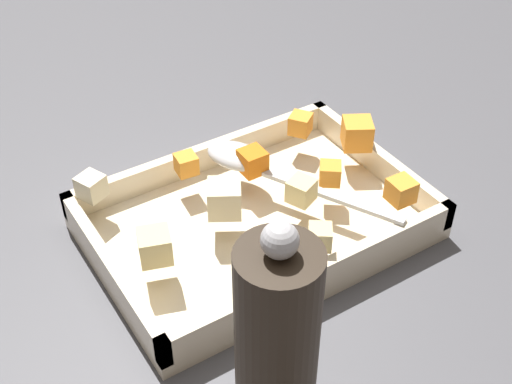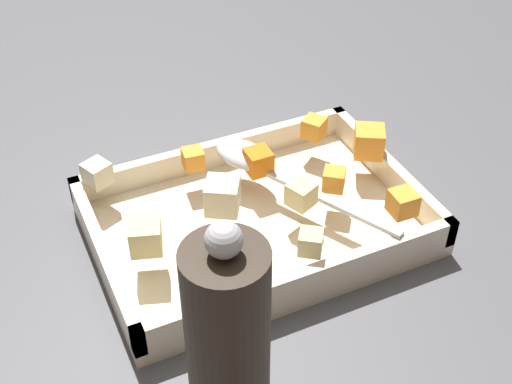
% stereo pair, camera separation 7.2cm
% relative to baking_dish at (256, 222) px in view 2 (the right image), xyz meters
% --- Properties ---
extents(ground_plane, '(4.00, 4.00, 0.00)m').
position_rel_baking_dish_xyz_m(ground_plane, '(-0.02, -0.01, -0.01)').
color(ground_plane, '#4C4C51').
extents(baking_dish, '(0.34, 0.24, 0.05)m').
position_rel_baking_dish_xyz_m(baking_dish, '(0.00, 0.00, 0.00)').
color(baking_dish, beige).
rests_on(baking_dish, ground_plane).
extents(carrot_chunk_corner_ne, '(0.03, 0.03, 0.03)m').
position_rel_baking_dish_xyz_m(carrot_chunk_corner_ne, '(-0.13, 0.08, 0.05)').
color(carrot_chunk_corner_ne, orange).
rests_on(carrot_chunk_corner_ne, baking_dish).
extents(carrot_chunk_near_spoon, '(0.03, 0.03, 0.03)m').
position_rel_baking_dish_xyz_m(carrot_chunk_near_spoon, '(-0.02, -0.04, 0.05)').
color(carrot_chunk_near_spoon, orange).
rests_on(carrot_chunk_near_spoon, baking_dish).
extents(carrot_chunk_center, '(0.03, 0.03, 0.02)m').
position_rel_baking_dish_xyz_m(carrot_chunk_center, '(-0.08, 0.02, 0.04)').
color(carrot_chunk_center, orange).
rests_on(carrot_chunk_center, baking_dish).
extents(carrot_chunk_back_center, '(0.03, 0.03, 0.02)m').
position_rel_baking_dish_xyz_m(carrot_chunk_back_center, '(-0.11, -0.08, 0.04)').
color(carrot_chunk_back_center, orange).
rests_on(carrot_chunk_back_center, baking_dish).
extents(carrot_chunk_near_right, '(0.04, 0.04, 0.03)m').
position_rel_baking_dish_xyz_m(carrot_chunk_near_right, '(-0.15, -0.02, 0.05)').
color(carrot_chunk_near_right, orange).
rests_on(carrot_chunk_near_right, baking_dish).
extents(carrot_chunk_far_right, '(0.02, 0.02, 0.02)m').
position_rel_baking_dish_xyz_m(carrot_chunk_far_right, '(0.04, -0.08, 0.04)').
color(carrot_chunk_far_right, orange).
rests_on(carrot_chunk_far_right, baking_dish).
extents(potato_chunk_corner_nw, '(0.03, 0.03, 0.03)m').
position_rel_baking_dish_xyz_m(potato_chunk_corner_nw, '(0.14, -0.10, 0.05)').
color(potato_chunk_corner_nw, beige).
rests_on(potato_chunk_corner_nw, baking_dish).
extents(potato_chunk_corner_sw, '(0.03, 0.03, 0.03)m').
position_rel_baking_dish_xyz_m(potato_chunk_corner_sw, '(-0.04, 0.03, 0.05)').
color(potato_chunk_corner_sw, '#E0CC89').
rests_on(potato_chunk_corner_sw, baking_dish).
extents(potato_chunk_heap_side, '(0.05, 0.05, 0.03)m').
position_rel_baking_dish_xyz_m(potato_chunk_heap_side, '(0.04, -0.00, 0.05)').
color(potato_chunk_heap_side, beige).
rests_on(potato_chunk_heap_side, baking_dish).
extents(potato_chunk_front_center, '(0.04, 0.04, 0.03)m').
position_rel_baking_dish_xyz_m(potato_chunk_front_center, '(0.13, 0.02, 0.05)').
color(potato_chunk_front_center, '#E0CC89').
rests_on(potato_chunk_front_center, baking_dish).
extents(potato_chunk_corner_se, '(0.03, 0.03, 0.02)m').
position_rel_baking_dish_xyz_m(potato_chunk_corner_se, '(-0.01, 0.09, 0.04)').
color(potato_chunk_corner_se, '#E0CC89').
rests_on(potato_chunk_corner_se, baking_dish).
extents(serving_spoon, '(0.13, 0.22, 0.02)m').
position_rel_baking_dish_xyz_m(serving_spoon, '(-0.02, -0.05, 0.04)').
color(serving_spoon, silver).
rests_on(serving_spoon, baking_dish).
extents(pepper_mill, '(0.06, 0.06, 0.24)m').
position_rel_baking_dish_xyz_m(pepper_mill, '(0.13, 0.23, 0.10)').
color(pepper_mill, '#2D2319').
rests_on(pepper_mill, ground_plane).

